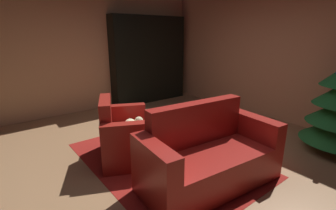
{
  "coord_description": "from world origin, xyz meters",
  "views": [
    {
      "loc": [
        2.59,
        -2.12,
        1.81
      ],
      "look_at": [
        -0.3,
        0.15,
        0.72
      ],
      "focal_mm": 26.16,
      "sensor_mm": 36.0,
      "label": 1
    }
  ],
  "objects_px": {
    "bookshelf_unit": "(153,61)",
    "armchair_red": "(124,137)",
    "couch_red": "(208,158)",
    "bottle_on_table": "(175,123)",
    "book_stack_on_table": "(170,132)",
    "coffee_table": "(169,139)"
  },
  "relations": [
    {
      "from": "bookshelf_unit",
      "to": "armchair_red",
      "type": "bearing_deg",
      "value": -42.36
    },
    {
      "from": "bookshelf_unit",
      "to": "couch_red",
      "type": "distance_m",
      "value": 4.07
    },
    {
      "from": "couch_red",
      "to": "bottle_on_table",
      "type": "relative_size",
      "value": 5.72
    },
    {
      "from": "bookshelf_unit",
      "to": "bottle_on_table",
      "type": "height_order",
      "value": "bookshelf_unit"
    },
    {
      "from": "book_stack_on_table",
      "to": "bookshelf_unit",
      "type": "bearing_deg",
      "value": 149.07
    },
    {
      "from": "bookshelf_unit",
      "to": "couch_red",
      "type": "relative_size",
      "value": 1.22
    },
    {
      "from": "couch_red",
      "to": "coffee_table",
      "type": "bearing_deg",
      "value": -167.18
    },
    {
      "from": "bookshelf_unit",
      "to": "bottle_on_table",
      "type": "relative_size",
      "value": 6.99
    },
    {
      "from": "bottle_on_table",
      "to": "coffee_table",
      "type": "bearing_deg",
      "value": -66.63
    },
    {
      "from": "coffee_table",
      "to": "bottle_on_table",
      "type": "xyz_separation_m",
      "value": [
        -0.07,
        0.16,
        0.17
      ]
    },
    {
      "from": "book_stack_on_table",
      "to": "armchair_red",
      "type": "bearing_deg",
      "value": -145.73
    },
    {
      "from": "couch_red",
      "to": "book_stack_on_table",
      "type": "bearing_deg",
      "value": -170.46
    },
    {
      "from": "bookshelf_unit",
      "to": "couch_red",
      "type": "bearing_deg",
      "value": -25.08
    },
    {
      "from": "bookshelf_unit",
      "to": "armchair_red",
      "type": "xyz_separation_m",
      "value": [
        2.42,
        -2.2,
        -0.75
      ]
    },
    {
      "from": "couch_red",
      "to": "bottle_on_table",
      "type": "distance_m",
      "value": 0.71
    },
    {
      "from": "book_stack_on_table",
      "to": "bottle_on_table",
      "type": "relative_size",
      "value": 0.64
    },
    {
      "from": "coffee_table",
      "to": "bookshelf_unit",
      "type": "bearing_deg",
      "value": 148.78
    },
    {
      "from": "bottle_on_table",
      "to": "book_stack_on_table",
      "type": "bearing_deg",
      "value": -68.43
    },
    {
      "from": "couch_red",
      "to": "bottle_on_table",
      "type": "height_order",
      "value": "couch_red"
    },
    {
      "from": "armchair_red",
      "to": "coffee_table",
      "type": "xyz_separation_m",
      "value": [
        0.61,
        0.37,
        0.08
      ]
    },
    {
      "from": "couch_red",
      "to": "book_stack_on_table",
      "type": "height_order",
      "value": "couch_red"
    },
    {
      "from": "couch_red",
      "to": "book_stack_on_table",
      "type": "relative_size",
      "value": 8.9
    }
  ]
}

